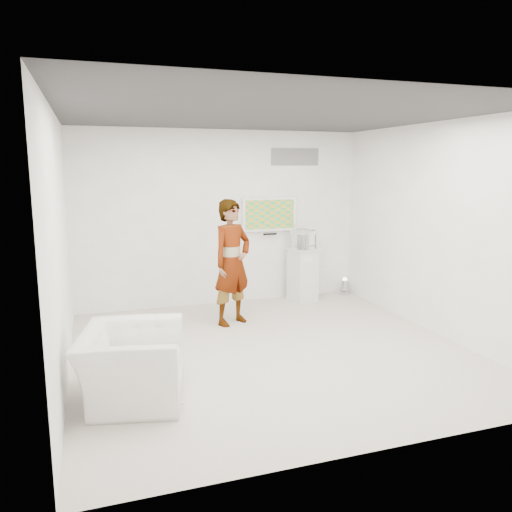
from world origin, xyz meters
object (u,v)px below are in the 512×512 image
person (232,262)px  floor_uplight (345,286)px  tv (269,214)px  pedestal (303,275)px  armchair (132,365)px

person → floor_uplight: 2.82m
tv → person: bearing=-131.1°
pedestal → person: bearing=-150.4°
person → pedestal: size_ratio=2.00×
armchair → pedestal: 4.42m
tv → pedestal: tv is taller
armchair → floor_uplight: size_ratio=3.72×
person → pedestal: 1.86m
tv → armchair: 4.41m
tv → floor_uplight: (1.48, -0.12, -1.40)m
floor_uplight → person: bearing=-157.3°
person → floor_uplight: size_ratio=6.22×
person → pedestal: bearing=2.3°
armchair → floor_uplight: armchair is taller
pedestal → floor_uplight: bearing=9.6°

